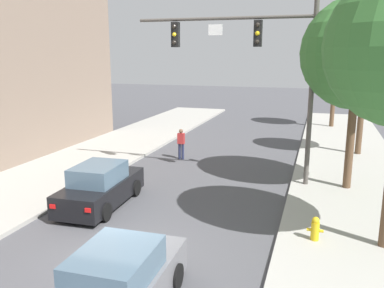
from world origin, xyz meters
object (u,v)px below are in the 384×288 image
(pedestrian_crossing_road, at_px, (181,142))
(street_tree_second, at_px, (358,53))
(street_tree_farthest, at_px, (337,51))
(car_following_grey, at_px, (119,286))
(fire_hydrant, at_px, (315,229))
(traffic_signal_mast, at_px, (259,57))
(street_tree_third, at_px, (366,60))
(car_lead_black, at_px, (101,187))

(pedestrian_crossing_road, bearing_deg, street_tree_second, -18.87)
(pedestrian_crossing_road, relative_size, street_tree_second, 0.22)
(street_tree_farthest, bearing_deg, pedestrian_crossing_road, -122.63)
(street_tree_second, distance_m, street_tree_farthest, 14.99)
(car_following_grey, xyz_separation_m, street_tree_second, (5.04, 10.21, 4.81))
(car_following_grey, relative_size, fire_hydrant, 5.94)
(traffic_signal_mast, bearing_deg, street_tree_third, 53.82)
(car_lead_black, distance_m, street_tree_second, 10.98)
(street_tree_farthest, bearing_deg, car_following_grey, -100.52)
(fire_hydrant, bearing_deg, traffic_signal_mast, 116.18)
(car_following_grey, height_order, pedestrian_crossing_road, pedestrian_crossing_road)
(traffic_signal_mast, height_order, street_tree_second, street_tree_second)
(traffic_signal_mast, height_order, pedestrian_crossing_road, traffic_signal_mast)
(pedestrian_crossing_road, bearing_deg, car_following_grey, -76.46)
(traffic_signal_mast, height_order, street_tree_third, traffic_signal_mast)
(traffic_signal_mast, height_order, fire_hydrant, traffic_signal_mast)
(fire_hydrant, distance_m, street_tree_second, 7.48)
(car_following_grey, distance_m, street_tree_second, 12.36)
(fire_hydrant, bearing_deg, street_tree_farthest, 87.82)
(pedestrian_crossing_road, xyz_separation_m, street_tree_farthest, (7.81, 12.20, 4.83))
(traffic_signal_mast, distance_m, street_tree_second, 3.79)
(traffic_signal_mast, xyz_separation_m, car_following_grey, (-1.25, -10.17, -4.66))
(traffic_signal_mast, distance_m, car_following_grey, 11.26)
(traffic_signal_mast, bearing_deg, fire_hydrant, -63.82)
(car_lead_black, xyz_separation_m, street_tree_third, (9.65, 10.89, 4.50))
(street_tree_farthest, bearing_deg, street_tree_second, -88.60)
(car_lead_black, distance_m, street_tree_third, 15.23)
(car_lead_black, height_order, street_tree_third, street_tree_third)
(pedestrian_crossing_road, relative_size, street_tree_third, 0.24)
(traffic_signal_mast, distance_m, street_tree_third, 7.91)
(car_lead_black, distance_m, fire_hydrant, 7.68)
(car_following_grey, distance_m, street_tree_farthest, 26.12)
(street_tree_second, distance_m, street_tree_third, 6.42)
(traffic_signal_mast, relative_size, street_tree_farthest, 1.05)
(street_tree_third, bearing_deg, street_tree_second, -97.90)
(fire_hydrant, distance_m, street_tree_farthest, 21.09)
(pedestrian_crossing_road, xyz_separation_m, street_tree_third, (9.06, 3.55, 4.31))
(car_following_grey, xyz_separation_m, fire_hydrant, (3.90, 4.78, -0.22))
(street_tree_second, relative_size, street_tree_third, 1.13)
(car_lead_black, distance_m, street_tree_farthest, 21.85)
(car_lead_black, relative_size, car_following_grey, 1.01)
(car_following_grey, bearing_deg, street_tree_farthest, 79.48)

